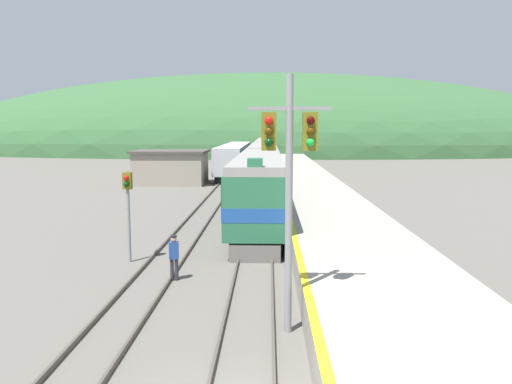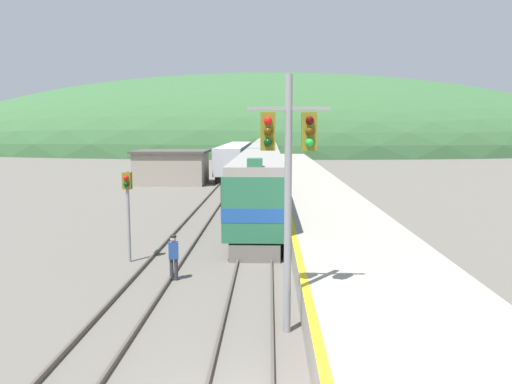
# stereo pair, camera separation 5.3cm
# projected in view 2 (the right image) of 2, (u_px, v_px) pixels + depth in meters

# --- Properties ---
(track_main) EXTENTS (1.52, 180.00, 0.16)m
(track_main) POSITION_uv_depth(u_px,v_px,m) (266.00, 165.00, 78.87)
(track_main) COLOR #4C443D
(track_main) RESTS_ON ground
(track_siding) EXTENTS (1.52, 180.00, 0.16)m
(track_siding) POSITION_uv_depth(u_px,v_px,m) (242.00, 165.00, 78.98)
(track_siding) COLOR #4C443D
(track_siding) RESTS_ON ground
(platform) EXTENTS (5.35, 140.00, 1.14)m
(platform) POSITION_uv_depth(u_px,v_px,m) (300.00, 173.00, 58.86)
(platform) COLOR #9E9689
(platform) RESTS_ON ground
(distant_hills) EXTENTS (177.45, 79.85, 39.51)m
(distant_hills) POSITION_uv_depth(u_px,v_px,m) (268.00, 151.00, 131.42)
(distant_hills) COLOR #335B33
(distant_hills) RESTS_ON ground
(station_shed) EXTENTS (7.49, 6.28, 3.48)m
(station_shed) POSITION_uv_depth(u_px,v_px,m) (172.00, 167.00, 51.74)
(station_shed) COLOR gray
(station_shed) RESTS_ON ground
(express_train_lead_car) EXTENTS (2.85, 20.57, 4.44)m
(express_train_lead_car) POSITION_uv_depth(u_px,v_px,m) (260.00, 185.00, 30.84)
(express_train_lead_car) COLOR black
(express_train_lead_car) RESTS_ON ground
(carriage_second) EXTENTS (2.84, 19.37, 4.08)m
(carriage_second) POSITION_uv_depth(u_px,v_px,m) (264.00, 162.00, 51.75)
(carriage_second) COLOR black
(carriage_second) RESTS_ON ground
(carriage_third) EXTENTS (2.84, 19.37, 4.08)m
(carriage_third) POSITION_uv_depth(u_px,v_px,m) (266.00, 153.00, 71.84)
(carriage_third) COLOR black
(carriage_third) RESTS_ON ground
(carriage_fourth) EXTENTS (2.84, 19.37, 4.08)m
(carriage_fourth) POSITION_uv_depth(u_px,v_px,m) (267.00, 148.00, 91.92)
(carriage_fourth) COLOR black
(carriage_fourth) RESTS_ON ground
(siding_train) EXTENTS (2.90, 28.22, 3.69)m
(siding_train) POSITION_uv_depth(u_px,v_px,m) (236.00, 158.00, 64.60)
(siding_train) COLOR black
(siding_train) RESTS_ON ground
(signal_mast_main) EXTENTS (2.20, 0.42, 7.11)m
(signal_mast_main) POSITION_uv_depth(u_px,v_px,m) (288.00, 167.00, 13.42)
(signal_mast_main) COLOR gray
(signal_mast_main) RESTS_ON ground
(signal_post_siding) EXTENTS (0.36, 0.42, 3.91)m
(signal_post_siding) POSITION_uv_depth(u_px,v_px,m) (128.00, 197.00, 21.03)
(signal_post_siding) COLOR gray
(signal_post_siding) RESTS_ON ground
(track_worker) EXTENTS (0.39, 0.27, 1.73)m
(track_worker) POSITION_uv_depth(u_px,v_px,m) (174.00, 255.00, 18.66)
(track_worker) COLOR #2D2D33
(track_worker) RESTS_ON ground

